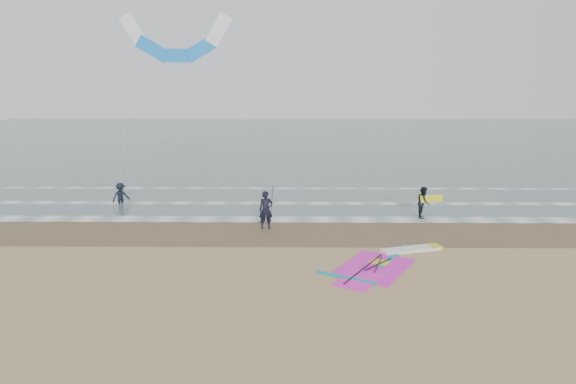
{
  "coord_description": "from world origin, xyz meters",
  "views": [
    {
      "loc": [
        -1.54,
        -18.25,
        7.13
      ],
      "look_at": [
        -1.8,
        5.0,
        2.2
      ],
      "focal_mm": 32.0,
      "sensor_mm": 36.0,
      "label": 1
    }
  ],
  "objects_px": {
    "windsurf_rig": "(385,262)",
    "person_standing": "(266,210)",
    "surf_kite": "(176,43)",
    "person_walking": "(423,202)",
    "person_wading": "(120,191)"
  },
  "relations": [
    {
      "from": "person_wading",
      "to": "windsurf_rig",
      "type": "bearing_deg",
      "value": -79.34
    },
    {
      "from": "person_standing",
      "to": "person_wading",
      "type": "relative_size",
      "value": 1.14
    },
    {
      "from": "windsurf_rig",
      "to": "person_wading",
      "type": "distance_m",
      "value": 17.4
    },
    {
      "from": "windsurf_rig",
      "to": "surf_kite",
      "type": "bearing_deg",
      "value": 131.3
    },
    {
      "from": "windsurf_rig",
      "to": "person_standing",
      "type": "xyz_separation_m",
      "value": [
        -5.11,
        4.99,
        0.92
      ]
    },
    {
      "from": "person_wading",
      "to": "surf_kite",
      "type": "relative_size",
      "value": 0.16
    },
    {
      "from": "windsurf_rig",
      "to": "person_walking",
      "type": "bearing_deg",
      "value": 65.59
    },
    {
      "from": "windsurf_rig",
      "to": "person_walking",
      "type": "relative_size",
      "value": 3.32
    },
    {
      "from": "person_walking",
      "to": "windsurf_rig",
      "type": "bearing_deg",
      "value": 168.28
    },
    {
      "from": "person_standing",
      "to": "windsurf_rig",
      "type": "bearing_deg",
      "value": -54.04
    },
    {
      "from": "person_standing",
      "to": "surf_kite",
      "type": "bearing_deg",
      "value": 118.3
    },
    {
      "from": "person_walking",
      "to": "surf_kite",
      "type": "relative_size",
      "value": 0.17
    },
    {
      "from": "person_walking",
      "to": "surf_kite",
      "type": "distance_m",
      "value": 17.35
    },
    {
      "from": "person_standing",
      "to": "person_walking",
      "type": "height_order",
      "value": "person_standing"
    },
    {
      "from": "person_standing",
      "to": "surf_kite",
      "type": "distance_m",
      "value": 12.67
    }
  ]
}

